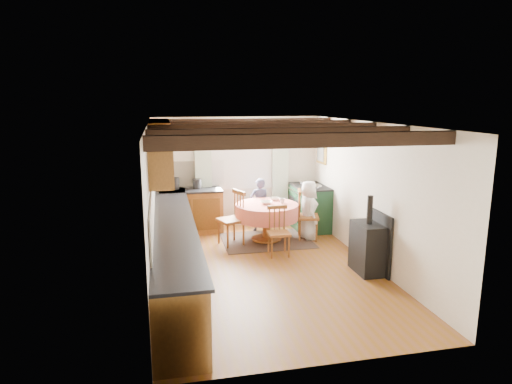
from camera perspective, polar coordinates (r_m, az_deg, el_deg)
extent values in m
cube|color=brown|center=(7.45, 1.32, -9.93)|extent=(3.60, 5.50, 0.00)
cube|color=white|center=(6.93, 1.41, 8.83)|extent=(3.60, 5.50, 0.00)
cube|color=silver|center=(9.74, -2.43, 2.57)|extent=(3.60, 0.00, 2.40)
cube|color=silver|center=(4.57, 9.54, -8.28)|extent=(3.60, 0.00, 2.40)
cube|color=silver|center=(6.91, -13.31, -1.56)|extent=(0.00, 5.50, 2.40)
cube|color=silver|center=(7.71, 14.48, -0.24)|extent=(0.00, 5.50, 2.40)
cube|color=black|center=(5.02, 6.81, 6.60)|extent=(3.60, 0.16, 0.16)
cube|color=black|center=(5.97, 3.68, 7.47)|extent=(3.60, 0.16, 0.16)
cube|color=black|center=(6.94, 1.41, 8.09)|extent=(3.60, 0.16, 0.16)
cube|color=black|center=(7.91, -0.31, 8.54)|extent=(3.60, 0.16, 0.16)
cube|color=black|center=(8.89, -1.65, 8.89)|extent=(3.60, 0.16, 0.16)
cube|color=beige|center=(7.20, -13.12, -1.01)|extent=(0.02, 4.50, 0.55)
cube|color=beige|center=(9.61, -8.30, 2.33)|extent=(1.40, 0.02, 0.55)
cube|color=#966127|center=(7.12, -10.59, -7.42)|extent=(0.60, 5.30, 0.88)
cube|color=#966127|center=(9.49, -8.34, -2.49)|extent=(1.30, 0.60, 0.88)
cube|color=black|center=(6.98, -10.57, -3.84)|extent=(0.64, 5.30, 0.04)
cube|color=black|center=(9.36, -8.42, 0.21)|extent=(1.30, 0.64, 0.04)
cube|color=#966127|center=(7.97, -12.21, 5.71)|extent=(0.34, 1.80, 0.90)
cube|color=#966127|center=(6.49, -12.14, 3.93)|extent=(0.34, 0.90, 0.70)
cube|color=white|center=(9.69, -1.85, 4.92)|extent=(1.34, 0.03, 1.54)
cube|color=white|center=(9.70, -1.85, 4.92)|extent=(1.20, 0.01, 1.40)
cube|color=silver|center=(9.57, -6.75, 1.72)|extent=(0.35, 0.10, 2.10)
cube|color=silver|center=(9.87, 3.12, 2.10)|extent=(0.35, 0.10, 2.10)
cylinder|color=black|center=(9.55, -1.78, 8.43)|extent=(2.00, 0.03, 0.03)
cube|color=gold|center=(9.71, 8.41, 5.40)|extent=(0.04, 0.50, 0.60)
cylinder|color=silver|center=(9.88, 3.62, 5.61)|extent=(0.30, 0.02, 0.30)
cube|color=#472F2A|center=(8.91, 1.36, -6.21)|extent=(1.74, 1.35, 0.01)
imported|color=#30324B|center=(9.43, 0.44, -1.63)|extent=(0.43, 0.30, 1.14)
imported|color=silver|center=(8.93, 6.72, -2.33)|extent=(0.39, 0.58, 1.18)
imported|color=silver|center=(8.70, 1.32, -1.37)|extent=(0.28, 0.28, 0.06)
imported|color=silver|center=(9.03, 2.42, -0.89)|extent=(0.19, 0.19, 0.06)
imported|color=silver|center=(8.78, 3.39, -1.13)|extent=(0.15, 0.15, 0.10)
cylinder|color=#262628|center=(9.41, -10.26, 1.10)|extent=(0.14, 0.14, 0.25)
cylinder|color=#262628|center=(9.43, -7.56, 1.06)|extent=(0.18, 0.18, 0.20)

